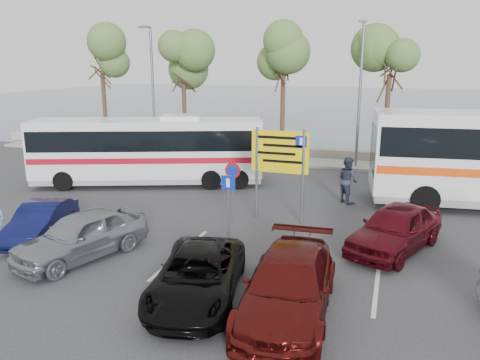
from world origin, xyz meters
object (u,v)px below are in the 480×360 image
(coach_bus_left, at_px, (148,153))
(car_red, at_px, (395,228))
(direction_sign, at_px, (280,159))
(car_silver_a, at_px, (81,235))
(suv_black, at_px, (197,276))
(street_lamp_left, at_px, (152,84))
(street_lamp_right, at_px, (360,88))
(car_blue, at_px, (41,221))
(pedestrian_far, at_px, (347,180))
(car_maroon, at_px, (289,286))

(coach_bus_left, distance_m, car_red, 12.84)
(direction_sign, xyz_separation_m, car_red, (4.30, -1.70, -1.68))
(car_silver_a, distance_m, suv_black, 4.65)
(street_lamp_left, relative_size, car_silver_a, 1.84)
(direction_sign, bearing_deg, street_lamp_right, 79.06)
(car_silver_a, relative_size, car_blue, 1.15)
(street_lamp_right, bearing_deg, direction_sign, -100.94)
(street_lamp_left, bearing_deg, car_red, -38.15)
(car_red, bearing_deg, pedestrian_far, 135.91)
(car_maroon, bearing_deg, car_silver_a, 166.21)
(car_maroon, distance_m, suv_black, 2.40)
(car_silver_a, height_order, pedestrian_far, pedestrian_far)
(direction_sign, distance_m, car_maroon, 7.17)
(coach_bus_left, relative_size, pedestrian_far, 5.59)
(direction_sign, distance_m, suv_black, 6.95)
(car_maroon, relative_size, pedestrian_far, 2.49)
(coach_bus_left, bearing_deg, suv_black, -55.01)
(direction_sign, relative_size, car_maroon, 0.72)
(car_red, bearing_deg, car_silver_a, -134.50)
(street_lamp_left, height_order, street_lamp_right, same)
(car_silver_a, distance_m, car_red, 10.01)
(coach_bus_left, distance_m, pedestrian_far, 9.76)
(direction_sign, height_order, car_red, direction_sign)
(street_lamp_right, xyz_separation_m, pedestrian_far, (0.24, -7.02, -3.59))
(coach_bus_left, bearing_deg, direction_sign, -23.76)
(street_lamp_left, bearing_deg, street_lamp_right, 0.00)
(car_blue, height_order, suv_black, suv_black)
(coach_bus_left, xyz_separation_m, pedestrian_far, (9.74, -0.00, -0.60))
(street_lamp_left, distance_m, car_red, 19.83)
(car_silver_a, bearing_deg, street_lamp_left, 129.79)
(coach_bus_left, bearing_deg, car_blue, -89.12)
(coach_bus_left, bearing_deg, car_maroon, -46.77)
(coach_bus_left, relative_size, car_silver_a, 2.59)
(suv_black, distance_m, pedestrian_far, 10.38)
(street_lamp_right, height_order, pedestrian_far, street_lamp_right)
(car_maroon, height_order, pedestrian_far, pedestrian_far)
(suv_black, bearing_deg, direction_sign, 73.76)
(street_lamp_left, relative_size, street_lamp_right, 1.00)
(pedestrian_far, bearing_deg, car_maroon, 134.19)
(street_lamp_right, height_order, car_silver_a, street_lamp_right)
(car_blue, bearing_deg, coach_bus_left, 73.92)
(direction_sign, distance_m, car_red, 4.91)
(direction_sign, height_order, car_maroon, direction_sign)
(street_lamp_right, bearing_deg, coach_bus_left, -143.54)
(coach_bus_left, height_order, pedestrian_far, coach_bus_left)
(street_lamp_left, bearing_deg, suv_black, -58.33)
(car_blue, distance_m, car_red, 12.01)
(direction_sign, relative_size, car_blue, 0.96)
(car_red, relative_size, pedestrian_far, 2.18)
(car_red, xyz_separation_m, pedestrian_far, (-2.06, 5.00, 0.26))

